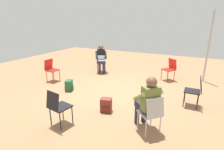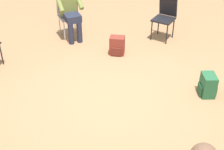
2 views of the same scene
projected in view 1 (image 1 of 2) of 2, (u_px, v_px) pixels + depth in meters
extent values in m
plane|color=#99704C|center=(113.00, 91.00, 5.86)|extent=(14.52, 14.52, 0.00)
cube|color=#B7B7BC|center=(149.00, 113.00, 3.64)|extent=(0.57, 0.57, 0.03)
cylinder|color=#B7B7BC|center=(138.00, 120.00, 3.80)|extent=(0.02, 0.02, 0.42)
cylinder|color=#B7B7BC|center=(151.00, 117.00, 3.92)|extent=(0.02, 0.02, 0.42)
cylinder|color=#B7B7BC|center=(146.00, 129.00, 3.50)|extent=(0.02, 0.02, 0.42)
cylinder|color=#B7B7BC|center=(160.00, 125.00, 3.61)|extent=(0.02, 0.02, 0.42)
cube|color=#B7B7BC|center=(155.00, 108.00, 3.41)|extent=(0.34, 0.33, 0.40)
cube|color=black|center=(192.00, 91.00, 4.76)|extent=(0.40, 0.40, 0.03)
cylinder|color=black|center=(184.00, 100.00, 4.76)|extent=(0.02, 0.02, 0.42)
cylinder|color=black|center=(185.00, 95.00, 5.05)|extent=(0.02, 0.02, 0.42)
cylinder|color=black|center=(198.00, 102.00, 4.61)|extent=(0.02, 0.02, 0.42)
cylinder|color=black|center=(198.00, 97.00, 4.90)|extent=(0.02, 0.02, 0.42)
cube|color=black|center=(201.00, 85.00, 4.62)|extent=(0.38, 0.09, 0.40)
cube|color=black|center=(61.00, 107.00, 3.90)|extent=(0.46, 0.46, 0.03)
cylinder|color=black|center=(63.00, 110.00, 4.20)|extent=(0.02, 0.02, 0.42)
cylinder|color=black|center=(72.00, 115.00, 4.01)|extent=(0.02, 0.02, 0.42)
cylinder|color=black|center=(51.00, 117.00, 3.94)|extent=(0.02, 0.02, 0.42)
cylinder|color=black|center=(60.00, 121.00, 3.75)|extent=(0.02, 0.02, 0.42)
cube|color=black|center=(52.00, 101.00, 3.69)|extent=(0.15, 0.39, 0.40)
cube|color=red|center=(168.00, 70.00, 6.79)|extent=(0.56, 0.56, 0.03)
cylinder|color=red|center=(168.00, 77.00, 6.64)|extent=(0.02, 0.02, 0.42)
cylinder|color=red|center=(161.00, 75.00, 6.93)|extent=(0.02, 0.02, 0.42)
cylinder|color=red|center=(174.00, 76.00, 6.79)|extent=(0.02, 0.02, 0.42)
cylinder|color=red|center=(168.00, 73.00, 7.08)|extent=(0.02, 0.02, 0.42)
cube|color=red|center=(172.00, 64.00, 6.81)|extent=(0.30, 0.36, 0.40)
cube|color=red|center=(101.00, 62.00, 7.96)|extent=(0.55, 0.55, 0.03)
cylinder|color=red|center=(105.00, 68.00, 7.88)|extent=(0.02, 0.02, 0.42)
cylinder|color=red|center=(98.00, 68.00, 7.85)|extent=(0.02, 0.02, 0.42)
cylinder|color=red|center=(105.00, 66.00, 8.21)|extent=(0.02, 0.02, 0.42)
cylinder|color=red|center=(97.00, 66.00, 8.17)|extent=(0.02, 0.02, 0.42)
cube|color=red|center=(101.00, 57.00, 8.07)|extent=(0.29, 0.37, 0.40)
cube|color=red|center=(53.00, 70.00, 6.71)|extent=(0.42, 0.42, 0.03)
cylinder|color=red|center=(60.00, 75.00, 6.84)|extent=(0.02, 0.02, 0.42)
cylinder|color=red|center=(53.00, 78.00, 6.56)|extent=(0.02, 0.02, 0.42)
cylinder|color=red|center=(53.00, 74.00, 7.00)|extent=(0.02, 0.02, 0.42)
cylinder|color=red|center=(47.00, 76.00, 6.72)|extent=(0.02, 0.02, 0.42)
cube|color=red|center=(49.00, 64.00, 6.74)|extent=(0.38, 0.12, 0.40)
cylinder|color=#23283D|center=(104.00, 69.00, 7.69)|extent=(0.11, 0.11, 0.45)
cylinder|color=#23283D|center=(100.00, 69.00, 7.67)|extent=(0.11, 0.11, 0.45)
cube|color=#23283D|center=(101.00, 62.00, 7.76)|extent=(0.52, 0.48, 0.14)
cube|color=black|center=(101.00, 55.00, 7.86)|extent=(0.37, 0.40, 0.52)
sphere|color=brown|center=(101.00, 47.00, 7.75)|extent=(0.22, 0.22, 0.22)
cylinder|color=black|center=(106.00, 55.00, 7.78)|extent=(0.38, 0.29, 0.31)
cylinder|color=black|center=(97.00, 55.00, 7.73)|extent=(0.38, 0.29, 0.31)
cube|color=#9EA0A5|center=(101.00, 60.00, 7.63)|extent=(0.35, 0.37, 0.02)
cube|color=#B2D1F2|center=(101.00, 58.00, 7.70)|extent=(0.21, 0.28, 0.20)
cylinder|color=#23283D|center=(137.00, 114.00, 3.99)|extent=(0.11, 0.11, 0.45)
cylinder|color=#23283D|center=(144.00, 113.00, 4.05)|extent=(0.11, 0.11, 0.45)
cube|color=#23283D|center=(145.00, 106.00, 3.79)|extent=(0.51, 0.51, 0.14)
cube|color=olive|center=(150.00, 99.00, 3.54)|extent=(0.40, 0.39, 0.52)
sphere|color=brown|center=(152.00, 82.00, 3.43)|extent=(0.22, 0.22, 0.22)
cylinder|color=olive|center=(139.00, 97.00, 3.55)|extent=(0.34, 0.35, 0.31)
cylinder|color=olive|center=(156.00, 94.00, 3.69)|extent=(0.34, 0.35, 0.31)
cube|color=#235B38|center=(69.00, 85.00, 5.88)|extent=(0.34, 0.30, 0.36)
cube|color=#1C492C|center=(69.00, 88.00, 5.91)|extent=(0.28, 0.31, 0.16)
cube|color=maroon|center=(106.00, 105.00, 4.54)|extent=(0.26, 0.32, 0.36)
cube|color=maroon|center=(106.00, 108.00, 4.56)|extent=(0.29, 0.25, 0.16)
cylinder|color=#B2B2B7|center=(208.00, 47.00, 6.46)|extent=(0.07, 0.07, 2.63)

